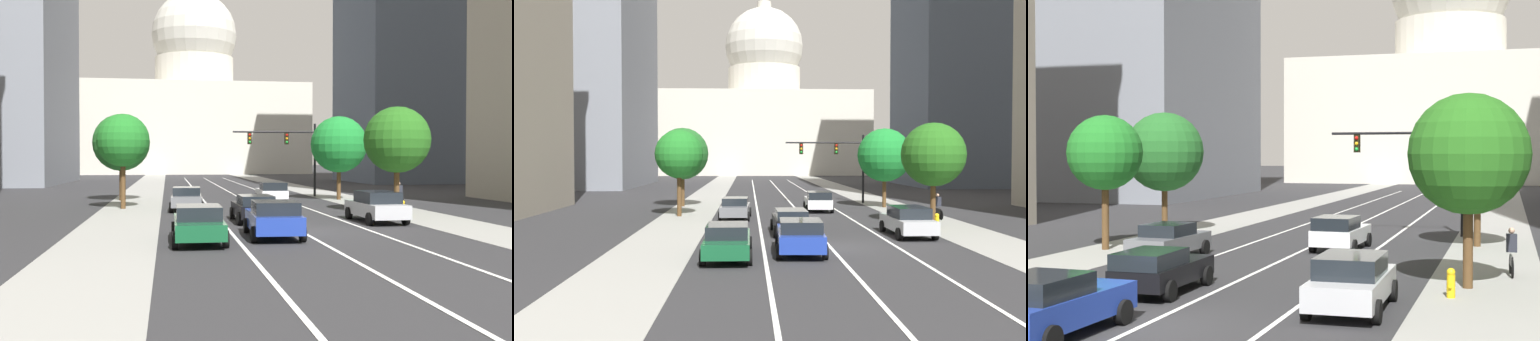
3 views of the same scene
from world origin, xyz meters
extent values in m
plane|color=#2B2B2D|center=(0.00, 40.00, 0.00)|extent=(400.00, 400.00, 0.00)
cube|color=gray|center=(-8.10, 35.00, 0.01)|extent=(3.80, 130.00, 0.01)
cube|color=gray|center=(8.10, 35.00, 0.01)|extent=(3.80, 130.00, 0.01)
cube|color=white|center=(-3.10, 25.00, 0.01)|extent=(0.16, 90.00, 0.01)
cube|color=white|center=(0.00, 25.00, 0.01)|extent=(0.16, 90.00, 0.01)
cube|color=white|center=(3.10, 25.00, 0.01)|extent=(0.16, 90.00, 0.01)
cube|color=gray|center=(-28.32, 53.34, 25.68)|extent=(18.72, 25.61, 51.37)
cube|color=#4C5666|center=(28.47, 51.54, 21.09)|extent=(19.02, 18.36, 42.18)
cube|color=beige|center=(0.00, 101.97, 9.26)|extent=(46.21, 25.02, 18.52)
cylinder|color=beige|center=(0.00, 101.97, 21.69)|extent=(16.83, 16.83, 6.33)
sphere|color=beige|center=(0.00, 101.97, 29.86)|extent=(18.21, 18.21, 18.21)
cylinder|color=beige|center=(0.00, 101.97, 38.05)|extent=(3.28, 3.28, 4.55)
cube|color=#1E389E|center=(-1.55, -1.51, 0.67)|extent=(2.06, 4.45, 0.70)
cube|color=black|center=(-1.57, -2.12, 1.27)|extent=(1.82, 2.13, 0.51)
cylinder|color=black|center=(-2.44, 0.01, 0.32)|extent=(0.24, 0.65, 0.64)
cylinder|color=black|center=(-0.55, -0.06, 0.32)|extent=(0.24, 0.65, 0.64)
cylinder|color=black|center=(-2.55, -2.97, 0.32)|extent=(0.24, 0.65, 0.64)
cylinder|color=black|center=(-0.66, -3.04, 0.32)|extent=(0.24, 0.65, 0.64)
cube|color=silver|center=(1.55, 16.18, 0.66)|extent=(1.99, 4.29, 0.68)
cube|color=black|center=(1.52, 15.25, 1.28)|extent=(1.77, 2.32, 0.56)
cylinder|color=black|center=(0.69, 17.65, 0.32)|extent=(0.24, 0.65, 0.64)
cylinder|color=black|center=(2.52, 17.58, 0.32)|extent=(0.24, 0.65, 0.64)
cylinder|color=black|center=(0.58, 14.78, 0.32)|extent=(0.24, 0.65, 0.64)
cylinder|color=black|center=(2.41, 14.71, 0.32)|extent=(0.24, 0.65, 0.64)
cube|color=#14512D|center=(-4.65, -2.44, 0.62)|extent=(1.83, 4.80, 0.59)
cube|color=black|center=(-4.65, -2.71, 1.18)|extent=(1.68, 2.19, 0.53)
cylinder|color=black|center=(-5.56, -0.81, 0.32)|extent=(0.22, 0.64, 0.64)
cylinder|color=black|center=(-3.74, -0.82, 0.32)|extent=(0.22, 0.64, 0.64)
cylinder|color=black|center=(-5.57, -4.07, 0.32)|extent=(0.22, 0.64, 0.64)
cylinder|color=black|center=(-3.75, -4.08, 0.32)|extent=(0.22, 0.64, 0.64)
cube|color=slate|center=(-4.65, 11.34, 0.64)|extent=(1.97, 4.42, 0.64)
cube|color=black|center=(-4.66, 11.17, 1.21)|extent=(1.73, 2.12, 0.50)
cylinder|color=black|center=(-5.48, 12.85, 0.32)|extent=(0.25, 0.65, 0.64)
cylinder|color=black|center=(-3.70, 12.77, 0.32)|extent=(0.25, 0.65, 0.64)
cylinder|color=black|center=(-5.61, 9.90, 0.32)|extent=(0.25, 0.65, 0.64)
cylinder|color=black|center=(-3.83, 9.82, 0.32)|extent=(0.25, 0.65, 0.64)
cube|color=black|center=(-1.55, 4.36, 0.63)|extent=(1.76, 4.24, 0.61)
cube|color=black|center=(-1.54, 3.39, 1.18)|extent=(1.60, 2.33, 0.48)
cylinder|color=black|center=(-2.42, 5.78, 0.32)|extent=(0.23, 0.64, 0.64)
cylinder|color=black|center=(-0.71, 5.80, 0.32)|extent=(0.23, 0.64, 0.64)
cylinder|color=black|center=(-2.39, 2.91, 0.32)|extent=(0.23, 0.64, 0.64)
cylinder|color=black|center=(-0.68, 2.93, 0.32)|extent=(0.23, 0.64, 0.64)
cube|color=#B2B5BA|center=(4.65, 3.33, 0.66)|extent=(1.90, 4.58, 0.68)
cube|color=black|center=(4.66, 3.14, 1.28)|extent=(1.73, 2.45, 0.58)
cylinder|color=black|center=(3.71, 4.87, 0.32)|extent=(0.23, 0.64, 0.64)
cylinder|color=black|center=(5.55, 4.90, 0.32)|extent=(0.23, 0.64, 0.64)
cylinder|color=black|center=(3.76, 1.77, 0.32)|extent=(0.23, 0.64, 0.64)
cylinder|color=black|center=(5.60, 1.80, 0.32)|extent=(0.23, 0.64, 0.64)
cylinder|color=black|center=(6.50, 22.99, 3.07)|extent=(0.20, 0.20, 6.14)
cylinder|color=black|center=(3.02, 22.99, 5.43)|extent=(6.97, 0.14, 0.14)
cube|color=black|center=(4.06, 22.99, 4.88)|extent=(0.32, 0.28, 0.96)
sphere|color=red|center=(4.06, 22.84, 5.18)|extent=(0.20, 0.20, 0.20)
sphere|color=orange|center=(4.06, 22.84, 4.88)|extent=(0.20, 0.20, 0.20)
sphere|color=green|center=(4.06, 22.84, 4.58)|extent=(0.20, 0.20, 0.20)
cube|color=black|center=(0.93, 22.99, 4.88)|extent=(0.32, 0.28, 0.96)
sphere|color=red|center=(0.93, 22.84, 5.18)|extent=(0.20, 0.20, 0.20)
sphere|color=orange|center=(0.93, 22.84, 4.88)|extent=(0.20, 0.20, 0.20)
sphere|color=green|center=(0.93, 22.84, 4.58)|extent=(0.20, 0.20, 0.20)
cylinder|color=yellow|center=(7.14, 5.89, 0.35)|extent=(0.26, 0.26, 0.70)
sphere|color=yellow|center=(7.14, 5.89, 0.78)|extent=(0.26, 0.26, 0.26)
cylinder|color=yellow|center=(7.14, 5.73, 0.39)|extent=(0.10, 0.12, 0.10)
cylinder|color=black|center=(8.93, 10.14, 0.33)|extent=(0.10, 0.66, 0.66)
cylinder|color=black|center=(8.86, 11.18, 0.33)|extent=(0.10, 0.66, 0.66)
cube|color=black|center=(8.90, 10.66, 0.55)|extent=(0.13, 1.00, 0.36)
cube|color=#262833|center=(8.90, 10.61, 1.18)|extent=(0.38, 0.30, 0.64)
sphere|color=tan|center=(8.89, 10.68, 1.61)|extent=(0.22, 0.22, 0.22)
cylinder|color=#51381E|center=(-9.30, 20.50, 1.46)|extent=(0.32, 0.32, 2.92)
sphere|color=#215D24|center=(-9.30, 20.50, 4.43)|extent=(4.33, 4.33, 4.33)
cylinder|color=#51381E|center=(7.54, 7.71, 1.48)|extent=(0.32, 0.32, 2.96)
sphere|color=#24601A|center=(7.54, 7.71, 4.33)|extent=(3.91, 3.91, 3.91)
cylinder|color=#51381E|center=(7.40, 18.98, 1.39)|extent=(0.32, 0.32, 2.78)
sphere|color=#1B7D2E|center=(7.40, 18.98, 4.32)|extent=(4.39, 4.39, 4.39)
cylinder|color=#51381E|center=(-8.63, 13.02, 1.60)|extent=(0.32, 0.32, 3.20)
sphere|color=#1E6E23|center=(-8.63, 13.02, 4.38)|extent=(3.39, 3.39, 3.39)
camera|label=1|loc=(-5.82, -24.92, 3.25)|focal=40.87mm
camera|label=2|loc=(-3.80, -24.72, 4.24)|focal=37.67mm
camera|label=3|loc=(8.76, -16.98, 4.33)|focal=52.64mm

